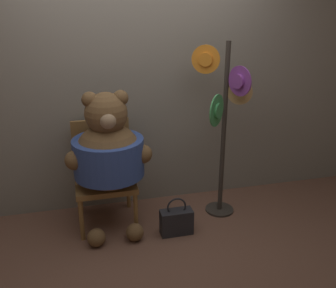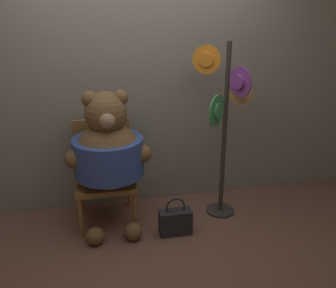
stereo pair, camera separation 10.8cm
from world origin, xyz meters
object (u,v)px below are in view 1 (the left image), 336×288
at_px(chair, 104,170).
at_px(teddy_bear, 109,153).
at_px(handbag_on_ground, 176,221).
at_px(hat_display_rack, 225,115).

relative_size(chair, teddy_bear, 0.74).
distance_m(chair, handbag_on_ground, 0.82).
bearing_deg(chair, hat_display_rack, -9.46).
bearing_deg(hat_display_rack, handbag_on_ground, -154.58).
bearing_deg(handbag_on_ground, teddy_bear, 155.31).
height_order(hat_display_rack, handbag_on_ground, hat_display_rack).
relative_size(hat_display_rack, handbag_on_ground, 4.62).
relative_size(teddy_bear, hat_display_rack, 0.78).
distance_m(chair, teddy_bear, 0.30).
xyz_separation_m(teddy_bear, hat_display_rack, (1.06, -0.01, 0.27)).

